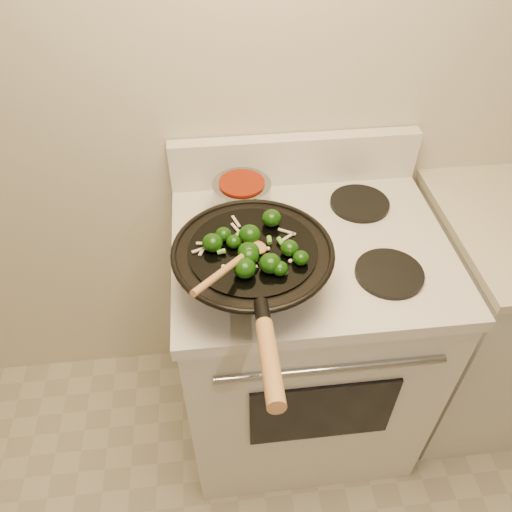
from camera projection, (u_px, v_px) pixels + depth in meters
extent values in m
plane|color=beige|center=(311.00, 60.00, 1.38)|extent=(3.50, 0.00, 3.50)
cube|color=white|center=(300.00, 344.00, 1.74)|extent=(0.76, 0.64, 0.88)
cube|color=white|center=(310.00, 247.00, 1.42)|extent=(0.78, 0.66, 0.04)
cube|color=white|center=(295.00, 159.00, 1.57)|extent=(0.78, 0.05, 0.16)
cylinder|color=#93969B|center=(331.00, 370.00, 1.27)|extent=(0.60, 0.02, 0.02)
cube|color=black|center=(322.00, 413.00, 1.43)|extent=(0.42, 0.01, 0.28)
cylinder|color=black|center=(253.00, 284.00, 1.28)|extent=(0.18, 0.18, 0.01)
cylinder|color=black|center=(389.00, 273.00, 1.31)|extent=(0.18, 0.18, 0.01)
cylinder|color=black|center=(242.00, 211.00, 1.49)|extent=(0.18, 0.18, 0.01)
cylinder|color=black|center=(360.00, 203.00, 1.52)|extent=(0.18, 0.18, 0.01)
torus|color=black|center=(253.00, 251.00, 1.20)|extent=(0.39, 0.39, 0.01)
cylinder|color=black|center=(253.00, 250.00, 1.19)|extent=(0.31, 0.31, 0.01)
cylinder|color=black|center=(262.00, 313.00, 1.01)|extent=(0.03, 0.07, 0.04)
cylinder|color=#AE7744|center=(270.00, 362.00, 0.91)|extent=(0.04, 0.21, 0.07)
ellipsoid|color=#0F3207|center=(245.00, 268.00, 1.12)|extent=(0.05, 0.05, 0.04)
cylinder|color=#55802E|center=(252.00, 272.00, 1.13)|extent=(0.02, 0.02, 0.01)
ellipsoid|color=#0F3207|center=(301.00, 258.00, 1.15)|extent=(0.04, 0.04, 0.03)
ellipsoid|color=#0F3207|center=(270.00, 263.00, 1.13)|extent=(0.05, 0.05, 0.04)
ellipsoid|color=#0F3207|center=(234.00, 242.00, 1.19)|extent=(0.04, 0.04, 0.03)
cylinder|color=#55802E|center=(238.00, 244.00, 1.20)|extent=(0.02, 0.02, 0.01)
ellipsoid|color=#0F3207|center=(212.00, 243.00, 1.18)|extent=(0.05, 0.05, 0.04)
ellipsoid|color=#0F3207|center=(223.00, 234.00, 1.21)|extent=(0.04, 0.04, 0.03)
ellipsoid|color=#0F3207|center=(250.00, 234.00, 1.20)|extent=(0.05, 0.05, 0.05)
cylinder|color=#55802E|center=(256.00, 239.00, 1.21)|extent=(0.01, 0.02, 0.01)
ellipsoid|color=#0F3207|center=(272.00, 218.00, 1.24)|extent=(0.05, 0.05, 0.04)
ellipsoid|color=#0F3207|center=(289.00, 248.00, 1.17)|extent=(0.04, 0.04, 0.04)
ellipsoid|color=#0F3207|center=(280.00, 268.00, 1.12)|extent=(0.04, 0.04, 0.03)
cylinder|color=#55802E|center=(285.00, 271.00, 1.13)|extent=(0.02, 0.02, 0.01)
ellipsoid|color=#0F3207|center=(249.00, 252.00, 1.15)|extent=(0.05, 0.05, 0.04)
ellipsoid|color=#0F3207|center=(249.00, 256.00, 1.15)|extent=(0.05, 0.05, 0.04)
cube|color=beige|center=(236.00, 221.00, 1.26)|extent=(0.02, 0.05, 0.00)
cube|color=beige|center=(274.00, 265.00, 1.15)|extent=(0.04, 0.02, 0.00)
cube|color=beige|center=(204.00, 244.00, 1.20)|extent=(0.04, 0.02, 0.00)
cube|color=beige|center=(236.00, 228.00, 1.24)|extent=(0.02, 0.04, 0.00)
cube|color=beige|center=(287.00, 237.00, 1.22)|extent=(0.05, 0.04, 0.00)
cube|color=beige|center=(204.00, 249.00, 1.19)|extent=(0.03, 0.05, 0.00)
cube|color=beige|center=(287.00, 232.00, 1.23)|extent=(0.04, 0.03, 0.00)
cube|color=beige|center=(265.00, 267.00, 1.14)|extent=(0.03, 0.04, 0.00)
cube|color=beige|center=(248.00, 269.00, 1.14)|extent=(0.05, 0.02, 0.00)
cube|color=beige|center=(224.00, 237.00, 1.22)|extent=(0.04, 0.03, 0.00)
cube|color=beige|center=(202.00, 249.00, 1.19)|extent=(0.05, 0.03, 0.00)
cylinder|color=#54902E|center=(221.00, 252.00, 1.17)|extent=(0.03, 0.03, 0.02)
cylinder|color=#54902E|center=(239.00, 233.00, 1.22)|extent=(0.03, 0.02, 0.02)
cylinder|color=#54902E|center=(269.00, 240.00, 1.20)|extent=(0.03, 0.02, 0.02)
cylinder|color=#54902E|center=(250.00, 239.00, 1.21)|extent=(0.03, 0.02, 0.02)
cylinder|color=#54902E|center=(281.00, 242.00, 1.20)|extent=(0.02, 0.03, 0.01)
sphere|color=beige|center=(268.00, 249.00, 1.19)|extent=(0.01, 0.01, 0.01)
sphere|color=beige|center=(290.00, 261.00, 1.16)|extent=(0.01, 0.01, 0.01)
sphere|color=beige|center=(256.00, 254.00, 1.17)|extent=(0.01, 0.01, 0.01)
sphere|color=beige|center=(223.00, 267.00, 1.14)|extent=(0.01, 0.01, 0.01)
ellipsoid|color=#AE7744|center=(255.00, 247.00, 1.18)|extent=(0.08, 0.07, 0.02)
cylinder|color=#AE7744|center=(226.00, 269.00, 1.07)|extent=(0.15, 0.21, 0.10)
cylinder|color=#93969B|center=(242.00, 197.00, 1.46)|extent=(0.17, 0.17, 0.09)
cylinder|color=maroon|center=(242.00, 183.00, 1.42)|extent=(0.13, 0.13, 0.01)
cylinder|color=black|center=(263.00, 212.00, 1.34)|extent=(0.05, 0.10, 0.02)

